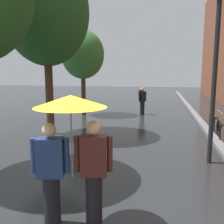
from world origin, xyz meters
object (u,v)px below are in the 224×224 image
at_px(parked_bicycle_6, 224,121).
at_px(couple_under_umbrella, 72,142).
at_px(street_tree_2, 83,55).
at_px(street_lamp_post, 215,64).
at_px(street_tree_1, 46,13).
at_px(pedestrian_walking_midground, 142,100).

distance_m(parked_bicycle_6, couple_under_umbrella, 8.43).
bearing_deg(street_tree_2, parked_bicycle_6, -20.08).
xyz_separation_m(couple_under_umbrella, street_lamp_post, (2.63, 3.29, 1.25)).
relative_size(couple_under_umbrella, street_lamp_post, 0.46).
bearing_deg(street_tree_2, couple_under_umbrella, -72.88).
bearing_deg(street_tree_1, street_lamp_post, -20.69).
height_order(street_tree_2, street_lamp_post, street_tree_2).
xyz_separation_m(street_tree_1, street_tree_2, (-0.11, 4.56, -1.20)).
bearing_deg(parked_bicycle_6, street_lamp_post, -107.50).
bearing_deg(street_tree_1, street_tree_2, 91.36).
bearing_deg(couple_under_umbrella, street_lamp_post, 51.39).
distance_m(street_tree_1, parked_bicycle_6, 8.32).
relative_size(street_tree_2, street_lamp_post, 1.06).
relative_size(couple_under_umbrella, pedestrian_walking_midground, 1.31).
relative_size(street_tree_1, street_lamp_post, 1.46).
relative_size(street_tree_2, pedestrian_walking_midground, 3.03).
height_order(street_tree_1, street_lamp_post, street_tree_1).
height_order(street_lamp_post, pedestrian_walking_midground, street_lamp_post).
height_order(parked_bicycle_6, couple_under_umbrella, couple_under_umbrella).
distance_m(parked_bicycle_6, pedestrian_walking_midground, 4.90).
bearing_deg(street_tree_2, street_tree_1, -88.64).
distance_m(street_lamp_post, pedestrian_walking_midground, 7.90).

